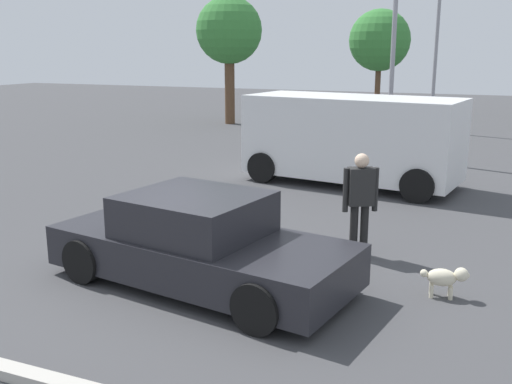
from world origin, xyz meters
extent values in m
plane|color=#424244|center=(0.00, 0.00, 0.00)|extent=(80.00, 80.00, 0.00)
cube|color=#232328|center=(0.16, 0.08, 0.45)|extent=(4.57, 2.49, 0.57)
cube|color=#232328|center=(0.06, 0.10, 1.02)|extent=(2.07, 1.92, 0.57)
cube|color=slate|center=(0.90, -0.05, 1.02)|extent=(0.31, 1.51, 0.48)
cube|color=slate|center=(-0.79, 0.24, 1.02)|extent=(0.31, 1.51, 0.48)
cylinder|color=black|center=(1.74, 0.67, 0.32)|extent=(0.67, 0.32, 0.64)
cylinder|color=black|center=(1.46, -1.00, 0.32)|extent=(0.67, 0.32, 0.64)
cylinder|color=black|center=(-1.15, 1.16, 0.32)|extent=(0.67, 0.32, 0.64)
cylinder|color=black|center=(-1.43, -0.51, 0.32)|extent=(0.67, 0.32, 0.64)
ellipsoid|color=beige|center=(3.34, 0.92, 0.28)|extent=(0.41, 0.29, 0.24)
sphere|color=beige|center=(3.58, 0.96, 0.34)|extent=(0.19, 0.19, 0.19)
sphere|color=beige|center=(3.65, 0.96, 0.34)|extent=(0.08, 0.08, 0.08)
cylinder|color=beige|center=(3.45, 1.00, 0.09)|extent=(0.06, 0.06, 0.18)
cylinder|color=beige|center=(3.47, 0.87, 0.09)|extent=(0.06, 0.06, 0.18)
cylinder|color=beige|center=(3.21, 0.97, 0.09)|extent=(0.06, 0.06, 0.18)
cylinder|color=beige|center=(3.22, 0.84, 0.09)|extent=(0.06, 0.06, 0.18)
sphere|color=beige|center=(3.11, 0.89, 0.31)|extent=(0.11, 0.11, 0.11)
cube|color=white|center=(0.55, 7.22, 1.19)|extent=(5.36, 2.78, 1.93)
cube|color=slate|center=(-1.94, 7.59, 1.61)|extent=(0.31, 1.73, 0.77)
cylinder|color=black|center=(-1.53, 6.55, 0.38)|extent=(0.79, 0.36, 0.76)
cylinder|color=black|center=(-1.24, 8.47, 0.38)|extent=(0.79, 0.36, 0.76)
cylinder|color=black|center=(2.33, 5.96, 0.38)|extent=(0.79, 0.36, 0.76)
cylinder|color=black|center=(2.62, 7.89, 0.38)|extent=(0.79, 0.36, 0.76)
cylinder|color=black|center=(2.00, 2.17, 0.42)|extent=(0.13, 0.13, 0.85)
cylinder|color=black|center=(1.85, 2.09, 0.42)|extent=(0.13, 0.13, 0.85)
cube|color=#262626|center=(1.93, 2.13, 1.14)|extent=(0.47, 0.40, 0.60)
cylinder|color=#262626|center=(2.14, 2.25, 1.09)|extent=(0.09, 0.09, 0.70)
cylinder|color=#262626|center=(1.72, 2.02, 1.09)|extent=(0.09, 0.09, 0.70)
sphere|color=beige|center=(1.93, 2.13, 1.56)|extent=(0.23, 0.23, 0.23)
cube|color=#B7B2A8|center=(0.00, -2.85, 0.06)|extent=(9.17, 0.20, 0.12)
cylinder|color=gray|center=(1.24, 17.88, 3.59)|extent=(0.14, 0.14, 7.18)
cylinder|color=gray|center=(0.72, 11.25, 3.33)|extent=(0.14, 0.14, 6.66)
cylinder|color=brown|center=(-2.13, 23.59, 1.28)|extent=(0.28, 0.28, 2.56)
sphere|color=#387F38|center=(-2.13, 23.59, 3.71)|extent=(3.06, 3.06, 3.06)
cylinder|color=brown|center=(-7.44, 17.19, 1.49)|extent=(0.44, 0.44, 2.99)
sphere|color=#387F38|center=(-7.44, 17.19, 4.07)|extent=(2.89, 2.89, 2.89)
camera|label=1|loc=(3.89, -6.85, 3.24)|focal=41.31mm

